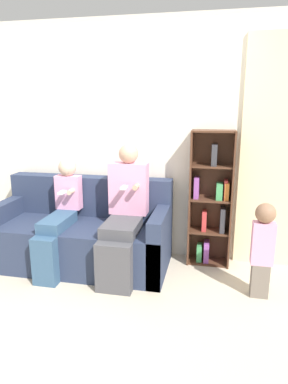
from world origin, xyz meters
TOP-DOWN VIEW (x-y plane):
  - ground_plane at (0.00, 0.00)m, footprint 14.00×14.00m
  - back_wall at (0.00, 0.96)m, footprint 10.00×0.06m
  - curtain_panel at (1.70, 0.91)m, footprint 0.88×0.04m
  - couch at (-0.33, 0.51)m, footprint 1.83×0.83m
  - adult_seated at (0.16, 0.38)m, footprint 0.39×0.74m
  - child_seated at (-0.51, 0.35)m, footprint 0.27×0.76m
  - toddler_standing at (1.46, 0.20)m, footprint 0.19×0.17m
  - bookshelf at (0.99, 0.82)m, footprint 0.44×0.25m

SIDE VIEW (x-z plane):
  - ground_plane at x=0.00m, z-range 0.00..0.00m
  - couch at x=-0.33m, z-range -0.13..0.77m
  - toddler_standing at x=1.46m, z-range 0.05..0.91m
  - child_seated at x=-0.51m, z-range 0.02..1.14m
  - adult_seated at x=0.16m, z-range 0.02..1.31m
  - bookshelf at x=0.99m, z-range -0.03..1.40m
  - curtain_panel at x=1.70m, z-range 0.00..2.35m
  - back_wall at x=0.00m, z-range 0.00..2.55m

